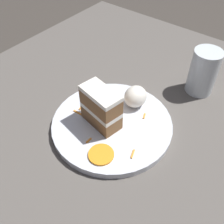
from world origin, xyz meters
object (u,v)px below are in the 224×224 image
(plate, at_px, (112,124))
(orange_garnish, at_px, (101,154))
(cake_slice, at_px, (101,108))
(cream_dollop, at_px, (135,97))
(drinking_glass, at_px, (202,74))

(plate, height_order, orange_garnish, orange_garnish)
(cake_slice, distance_m, cream_dollop, 0.11)
(cake_slice, distance_m, orange_garnish, 0.11)
(plate, xyz_separation_m, orange_garnish, (0.09, 0.04, 0.01))
(cream_dollop, distance_m, drinking_glass, 0.21)
(plate, height_order, drinking_glass, drinking_glass)
(plate, distance_m, drinking_glass, 0.29)
(plate, distance_m, orange_garnish, 0.10)
(cream_dollop, bearing_deg, cake_slice, -15.53)
(plate, xyz_separation_m, cake_slice, (0.02, -0.02, 0.06))
(plate, bearing_deg, drinking_glass, 157.70)
(cake_slice, xyz_separation_m, drinking_glass, (-0.28, 0.13, -0.01))
(orange_garnish, xyz_separation_m, drinking_glass, (-0.36, 0.07, 0.04))
(orange_garnish, bearing_deg, cake_slice, -141.05)
(cake_slice, distance_m, drinking_glass, 0.31)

